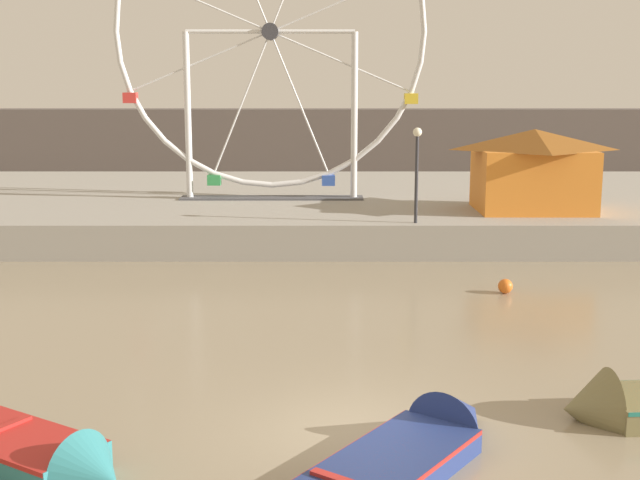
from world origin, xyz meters
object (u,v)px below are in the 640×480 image
Objects in this scene: motorboat_teal_painted at (48,457)px; promenade_lamp_near at (419,160)px; carnival_booth_orange_canopy at (536,169)px; motorboat_navy_blue at (414,452)px; mooring_buoy_orange at (508,286)px; ferris_wheel_white_frame at (273,37)px.

promenade_lamp_near reaches higher than motorboat_teal_painted.
promenade_lamp_near reaches higher than carnival_booth_orange_canopy.
motorboat_navy_blue reaches higher than motorboat_teal_painted.
motorboat_teal_painted is at bearing -130.30° from mooring_buoy_orange.
promenade_lamp_near is (5.50, -6.39, -4.56)m from ferris_wheel_white_frame.
motorboat_navy_blue is 20.90m from carnival_booth_orange_canopy.
promenade_lamp_near is 6.51m from mooring_buoy_orange.
ferris_wheel_white_frame is (2.35, 23.34, 7.85)m from motorboat_teal_painted.
motorboat_navy_blue is at bearing -81.17° from ferris_wheel_white_frame.
promenade_lamp_near is 7.70× the size of mooring_buoy_orange.
mooring_buoy_orange is at bearing -56.57° from ferris_wheel_white_frame.
motorboat_navy_blue is 0.42× the size of ferris_wheel_white_frame.
mooring_buoy_orange is at bearing -67.61° from promenade_lamp_near.
carnival_booth_orange_canopy reaches higher than motorboat_teal_painted.
carnival_booth_orange_canopy is 8.97m from mooring_buoy_orange.
ferris_wheel_white_frame reaches higher than mooring_buoy_orange.
motorboat_teal_painted is 9.02× the size of mooring_buoy_orange.
carnival_booth_orange_canopy is at bearing 89.61° from motorboat_teal_painted.
motorboat_teal_painted is 0.69× the size of motorboat_navy_blue.
motorboat_navy_blue is 1.70× the size of promenade_lamp_near.
motorboat_navy_blue is 12.18m from mooring_buoy_orange.
motorboat_navy_blue is (5.94, 0.29, -0.04)m from motorboat_teal_painted.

